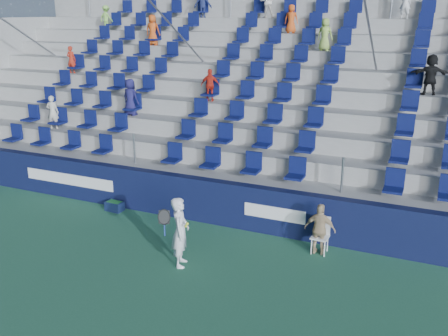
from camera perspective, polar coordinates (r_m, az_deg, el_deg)
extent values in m
plane|color=#2E6B4A|center=(10.99, -7.05, -12.44)|extent=(70.00, 70.00, 0.00)
cube|color=#0F1438|center=(13.25, -0.18, -4.02)|extent=(24.00, 0.30, 1.20)
cube|color=white|center=(15.72, -17.32, -1.25)|extent=(3.20, 0.02, 0.34)
cube|color=white|center=(12.60, 5.79, -5.17)|extent=(1.60, 0.02, 0.34)
cube|color=#9A9B96|center=(13.74, 0.80, -3.21)|extent=(24.00, 0.85, 1.20)
cube|color=#9A9B96|center=(14.39, 2.14, -1.18)|extent=(24.00, 0.85, 1.70)
cube|color=#9A9B96|center=(15.07, 3.35, 0.67)|extent=(24.00, 0.85, 2.20)
cube|color=#9A9B96|center=(15.77, 4.46, 2.35)|extent=(24.00, 0.85, 2.70)
cube|color=#9A9B96|center=(16.49, 5.48, 3.90)|extent=(24.00, 0.85, 3.20)
cube|color=#9A9B96|center=(17.22, 6.41, 5.31)|extent=(24.00, 0.85, 3.70)
cube|color=#9A9B96|center=(17.97, 7.27, 6.60)|extent=(24.00, 0.85, 4.20)
cube|color=#9A9B96|center=(18.73, 8.07, 7.79)|extent=(24.00, 0.85, 4.70)
cube|color=#9A9B96|center=(19.50, 8.80, 8.88)|extent=(24.00, 0.85, 5.20)
cube|color=#9A9B96|center=(20.08, 9.39, 10.54)|extent=(24.00, 0.50, 6.20)
cube|color=#9A9B96|center=(22.91, -24.15, 8.84)|extent=(0.30, 7.65, 5.20)
cube|color=#0B1347|center=(13.43, 0.82, 0.58)|extent=(16.05, 0.50, 0.70)
cube|color=#0B1347|center=(14.05, 2.19, 3.46)|extent=(16.05, 0.50, 0.70)
cube|color=#0B1347|center=(14.72, 3.45, 6.08)|extent=(16.05, 0.50, 0.70)
cube|color=#0B1347|center=(15.42, 4.61, 8.46)|extent=(16.05, 0.50, 0.70)
cube|color=#0B1347|center=(16.14, 5.68, 10.64)|extent=(16.05, 0.50, 0.70)
cube|color=#0B1347|center=(16.90, 6.67, 12.61)|extent=(16.05, 0.50, 0.70)
cube|color=#0B1347|center=(17.68, 7.58, 14.42)|extent=(16.05, 0.50, 0.70)
cube|color=#0B1347|center=(18.47, 8.43, 16.07)|extent=(16.05, 0.50, 0.70)
cube|color=#0B1347|center=(19.29, 9.23, 17.57)|extent=(16.05, 0.50, 0.70)
cylinder|color=gray|center=(17.25, -4.01, 13.78)|extent=(0.06, 7.68, 4.55)
cylinder|color=gray|center=(15.40, 16.68, 12.67)|extent=(0.06, 7.68, 4.55)
cylinder|color=gray|center=(21.28, -20.91, 13.42)|extent=(0.06, 7.68, 4.55)
imported|color=beige|center=(19.67, 4.97, 18.43)|extent=(0.69, 0.61, 1.19)
imported|color=#AC2717|center=(20.07, -17.05, 11.76)|extent=(0.38, 0.27, 1.01)
imported|color=#86C850|center=(22.09, -13.31, 16.38)|extent=(0.67, 0.44, 0.99)
imported|color=red|center=(16.02, -1.58, 9.44)|extent=(0.65, 0.42, 1.02)
imported|color=#B9B5A7|center=(17.59, -18.99, 6.06)|extent=(0.46, 0.36, 1.11)
imported|color=#CA4C17|center=(19.86, -8.16, 15.35)|extent=(0.59, 0.42, 1.13)
imported|color=#171E46|center=(20.70, -2.44, 18.33)|extent=(0.80, 0.57, 1.11)
imported|color=silver|center=(18.64, 20.02, 17.28)|extent=(0.40, 0.29, 1.02)
imported|color=#8DB247|center=(17.32, 11.47, 14.74)|extent=(0.55, 0.40, 1.04)
imported|color=black|center=(15.27, 22.54, 9.83)|extent=(1.10, 0.58, 1.13)
imported|color=#CE4C18|center=(18.49, 7.70, 16.53)|extent=(0.51, 0.36, 0.98)
imported|color=#1A1849|center=(16.58, -10.65, 7.96)|extent=(0.63, 0.46, 1.19)
imported|color=silver|center=(11.13, -5.01, -7.29)|extent=(0.56, 0.68, 1.61)
cylinder|color=navy|center=(11.01, -6.81, -7.02)|extent=(0.03, 0.03, 0.28)
torus|color=black|center=(10.89, -6.87, -5.59)|extent=(0.30, 0.17, 0.28)
plane|color=#262626|center=(10.89, -6.87, -5.59)|extent=(0.30, 0.16, 0.29)
sphere|color=#BBCF30|center=(10.75, -4.39, -6.63)|extent=(0.07, 0.07, 0.07)
sphere|color=#BBCF30|center=(10.79, -4.24, -6.37)|extent=(0.07, 0.07, 0.07)
cube|color=white|center=(12.00, 10.91, -7.77)|extent=(0.40, 0.40, 0.04)
cube|color=white|center=(12.07, 11.18, -6.41)|extent=(0.38, 0.05, 0.47)
cylinder|color=white|center=(11.99, 9.95, -8.86)|extent=(0.03, 0.03, 0.38)
cylinder|color=white|center=(11.93, 11.41, -9.08)|extent=(0.03, 0.03, 0.38)
cylinder|color=white|center=(12.26, 10.32, -8.26)|extent=(0.03, 0.03, 0.38)
cylinder|color=white|center=(12.20, 11.74, -8.47)|extent=(0.03, 0.03, 0.38)
imported|color=tan|center=(11.87, 10.92, -6.90)|extent=(0.73, 0.31, 1.24)
cube|color=#111C3E|center=(14.62, -12.39, -4.28)|extent=(0.51, 0.35, 0.27)
cube|color=#1E662D|center=(14.60, -12.41, -4.05)|extent=(0.42, 0.26, 0.16)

